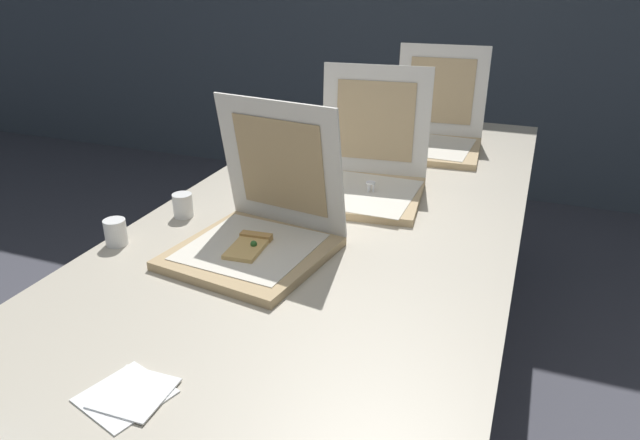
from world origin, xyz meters
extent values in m
cube|color=#BCB29E|center=(0.00, 0.64, 0.74)|extent=(0.99, 2.34, 0.03)
cylinder|color=gray|center=(-0.42, 1.75, 0.36)|extent=(0.04, 0.04, 0.73)
cylinder|color=gray|center=(0.42, 1.75, 0.36)|extent=(0.04, 0.04, 0.73)
cube|color=tan|center=(-0.10, 0.33, 0.77)|extent=(0.38, 0.38, 0.02)
cube|color=silver|center=(-0.11, 0.34, 0.78)|extent=(0.31, 0.31, 0.00)
cube|color=white|center=(-0.08, 0.47, 0.95)|extent=(0.34, 0.11, 0.34)
cube|color=tan|center=(-0.08, 0.47, 0.95)|extent=(0.25, 0.08, 0.24)
cube|color=#E0B266|center=(-0.11, 0.32, 0.79)|extent=(0.08, 0.13, 0.01)
cube|color=tan|center=(-0.11, 0.38, 0.79)|extent=(0.08, 0.03, 0.02)
sphere|color=#2D6628|center=(-0.09, 0.33, 0.80)|extent=(0.02, 0.02, 0.02)
cube|color=tan|center=(0.03, 0.78, 0.77)|extent=(0.37, 0.37, 0.02)
cube|color=silver|center=(0.03, 0.78, 0.78)|extent=(0.31, 0.31, 0.00)
cube|color=white|center=(0.01, 0.97, 0.95)|extent=(0.34, 0.07, 0.34)
cube|color=tan|center=(0.01, 0.96, 0.95)|extent=(0.25, 0.05, 0.24)
cylinder|color=white|center=(0.06, 0.79, 0.81)|extent=(0.03, 0.03, 0.00)
cylinder|color=white|center=(0.07, 0.79, 0.80)|extent=(0.01, 0.00, 0.03)
cylinder|color=white|center=(0.05, 0.80, 0.80)|extent=(0.01, 0.00, 0.03)
cylinder|color=white|center=(0.05, 0.78, 0.80)|extent=(0.01, 0.00, 0.03)
cube|color=tan|center=(0.14, 1.31, 0.77)|extent=(0.36, 0.36, 0.02)
cube|color=silver|center=(0.13, 1.31, 0.78)|extent=(0.30, 0.30, 0.00)
cube|color=white|center=(0.13, 1.50, 0.95)|extent=(0.34, 0.07, 0.34)
cube|color=tan|center=(0.13, 1.49, 0.95)|extent=(0.25, 0.05, 0.24)
cylinder|color=white|center=(0.10, 1.27, 0.81)|extent=(0.03, 0.03, 0.00)
cylinder|color=white|center=(0.11, 1.27, 0.80)|extent=(0.01, 0.00, 0.03)
cylinder|color=white|center=(0.10, 1.28, 0.80)|extent=(0.01, 0.00, 0.03)
cylinder|color=white|center=(0.10, 1.26, 0.80)|extent=(0.01, 0.00, 0.03)
cylinder|color=white|center=(-0.39, 0.48, 0.79)|extent=(0.05, 0.05, 0.07)
cylinder|color=white|center=(-0.25, 1.02, 0.79)|extent=(0.05, 0.05, 0.07)
cylinder|color=white|center=(-0.32, 0.75, 0.79)|extent=(0.05, 0.05, 0.07)
cylinder|color=white|center=(-0.45, 0.27, 0.79)|extent=(0.05, 0.05, 0.07)
cube|color=white|center=(-0.07, -0.18, 0.76)|extent=(0.16, 0.16, 0.00)
cube|color=white|center=(-0.06, -0.17, 0.76)|extent=(0.11, 0.11, 0.00)
camera|label=1|loc=(0.49, -0.75, 1.41)|focal=32.52mm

